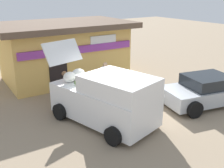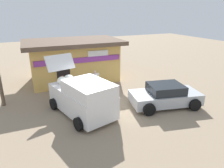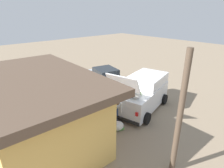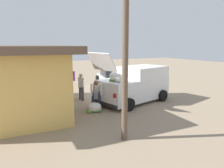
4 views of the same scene
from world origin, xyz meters
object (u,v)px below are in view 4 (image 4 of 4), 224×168
at_px(storefront_bar, 18,78).
at_px(vendor_standing, 81,85).
at_px(parked_sedan, 113,78).
at_px(unloaded_banana_pile, 94,108).
at_px(paint_bucket, 71,93).
at_px(customer_bending, 96,91).
at_px(delivery_van, 135,84).

bearing_deg(storefront_bar, vendor_standing, -80.58).
xyz_separation_m(parked_sedan, unloaded_banana_pile, (-5.31, 3.75, -0.41)).
height_order(vendor_standing, paint_bucket, vendor_standing).
distance_m(unloaded_banana_pile, paint_bucket, 3.66).
height_order(storefront_bar, unloaded_banana_pile, storefront_bar).
relative_size(vendor_standing, customer_bending, 1.05).
xyz_separation_m(delivery_van, parked_sedan, (4.62, -0.97, -0.36)).
relative_size(delivery_van, paint_bucket, 11.83).
xyz_separation_m(customer_bending, unloaded_banana_pile, (-0.50, 0.33, -0.69)).
xyz_separation_m(storefront_bar, customer_bending, (-1.31, -3.46, -0.72)).
bearing_deg(vendor_standing, parked_sedan, -50.47).
distance_m(storefront_bar, delivery_van, 6.05).
xyz_separation_m(delivery_van, unloaded_banana_pile, (-0.69, 2.78, -0.77)).
relative_size(storefront_bar, parked_sedan, 1.75).
xyz_separation_m(vendor_standing, unloaded_banana_pile, (-2.36, 0.17, -0.68)).
distance_m(storefront_bar, paint_bucket, 3.83).
bearing_deg(unloaded_banana_pile, paint_bucket, 1.52).
bearing_deg(vendor_standing, unloaded_banana_pile, 175.79).
bearing_deg(vendor_standing, customer_bending, -175.21).
bearing_deg(customer_bending, vendor_standing, 4.79).
distance_m(parked_sedan, paint_bucket, 4.21).
bearing_deg(storefront_bar, delivery_van, -100.74).
xyz_separation_m(storefront_bar, paint_bucket, (1.85, -3.04, -1.41)).
distance_m(storefront_bar, customer_bending, 3.77).
xyz_separation_m(parked_sedan, customer_bending, (-4.81, 3.42, 0.28)).
relative_size(storefront_bar, customer_bending, 5.00).
bearing_deg(customer_bending, storefront_bar, 69.33).
xyz_separation_m(storefront_bar, parked_sedan, (3.50, -6.88, -1.00)).
bearing_deg(vendor_standing, delivery_van, -122.67).
relative_size(vendor_standing, paint_bucket, 3.78).
height_order(vendor_standing, unloaded_banana_pile, vendor_standing).
relative_size(parked_sedan, customer_bending, 2.85).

